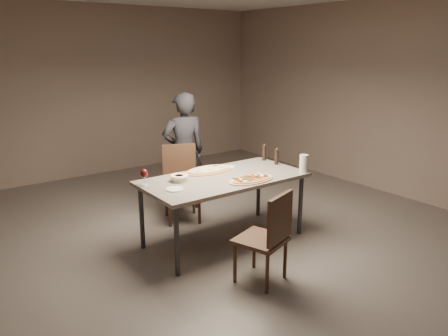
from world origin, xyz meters
TOP-DOWN VIEW (x-y plane):
  - room at (0.00, 0.00)m, footprint 7.00×7.00m
  - dining_table at (0.00, 0.00)m, footprint 1.80×0.90m
  - zucchini_pizza at (0.15, -0.28)m, footprint 0.54×0.30m
  - ham_pizza at (-0.01, 0.28)m, footprint 0.59×0.33m
  - bread_basket at (-0.47, 0.15)m, footprint 0.19×0.19m
  - oil_dish at (0.27, 0.27)m, footprint 0.14×0.14m
  - pepper_mill_left at (0.83, 0.29)m, footprint 0.05×0.05m
  - pepper_mill_right at (0.82, 0.05)m, footprint 0.05×0.05m
  - carafe at (0.83, -0.38)m, footprint 0.10×0.10m
  - wine_glass at (-0.83, 0.23)m, footprint 0.08×0.08m
  - side_plate at (-0.66, -0.07)m, footprint 0.17×0.17m
  - chair_near at (-0.21, -0.97)m, footprint 0.52×0.52m
  - chair_far at (-0.02, 0.89)m, footprint 0.58×0.58m
  - diner at (0.20, 1.16)m, footprint 0.64×0.50m

SIDE VIEW (x-z plane):
  - chair_near at x=-0.21m, z-range 0.05..0.93m
  - chair_far at x=-0.02m, z-range 0.06..0.99m
  - dining_table at x=0.00m, z-range 0.32..1.07m
  - side_plate at x=-0.66m, z-range 0.75..0.76m
  - oil_dish at x=0.27m, z-range 0.75..0.77m
  - ham_pizza at x=-0.01m, z-range 0.75..0.78m
  - zucchini_pizza at x=0.15m, z-range 0.74..0.79m
  - diner at x=0.20m, z-range 0.00..1.56m
  - bread_basket at x=-0.47m, z-range 0.76..0.83m
  - pepper_mill_right at x=0.82m, z-range 0.74..0.95m
  - pepper_mill_left at x=0.83m, z-range 0.74..0.95m
  - carafe at x=0.83m, z-range 0.75..0.95m
  - wine_glass at x=-0.83m, z-range 0.78..0.96m
  - room at x=0.00m, z-range -2.10..4.90m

